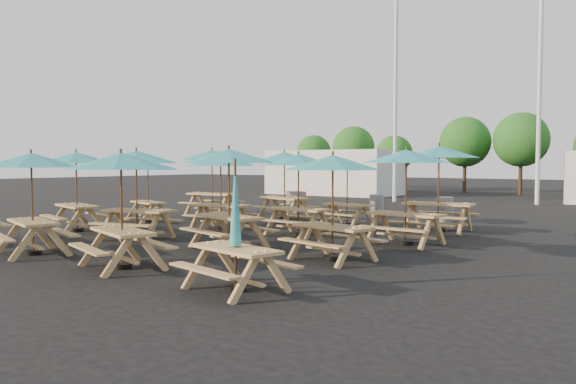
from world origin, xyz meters
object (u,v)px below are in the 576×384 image
Objects in this scene: picnic_unit_6 at (221,165)px; waste_bin_4 at (445,210)px; picnic_unit_11 at (347,169)px; picnic_unit_13 at (333,168)px; picnic_unit_8 at (121,167)px; picnic_unit_12 at (235,237)px; picnic_unit_3 at (212,158)px; picnic_unit_4 at (31,166)px; waste_bin_3 at (377,206)px; picnic_unit_2 at (148,169)px; waste_bin_0 at (293,201)px; picnic_unit_7 at (284,160)px; waste_bin_1 at (298,202)px; picnic_unit_10 at (298,164)px; waste_bin_2 at (300,202)px; picnic_unit_15 at (439,157)px; picnic_unit_1 at (76,162)px; picnic_unit_9 at (229,161)px; picnic_unit_5 at (136,162)px; picnic_unit_14 at (406,161)px.

waste_bin_4 is (4.89, 5.93, -1.54)m from picnic_unit_6.
picnic_unit_13 is (2.91, -5.87, 0.09)m from picnic_unit_11.
picnic_unit_8 reaches higher than picnic_unit_12.
picnic_unit_13 is (8.97, -6.11, -0.28)m from picnic_unit_3.
waste_bin_3 is (2.41, 12.09, -1.53)m from picnic_unit_4.
picnic_unit_2 is 2.89× the size of waste_bin_0.
picnic_unit_6 is 0.84× the size of picnic_unit_7.
picnic_unit_8 is 12.55m from waste_bin_1.
picnic_unit_10 is 2.68× the size of waste_bin_2.
picnic_unit_10 is 4.22m from picnic_unit_15.
waste_bin_2 is at bearing 178.74° from waste_bin_4.
picnic_unit_4 is at bearing -126.04° from picnic_unit_15.
picnic_unit_13 is (-0.15, 3.25, 1.05)m from picnic_unit_12.
waste_bin_0 is at bearing 128.81° from picnic_unit_8.
picnic_unit_4 is 12.43m from waste_bin_3.
picnic_unit_4 is at bearing -44.47° from picnic_unit_2.
picnic_unit_1 is 9.43m from picnic_unit_12.
picnic_unit_13 is at bearing -39.19° from picnic_unit_3.
picnic_unit_13 is 11.17m from waste_bin_1.
picnic_unit_6 reaches higher than waste_bin_3.
picnic_unit_13 is at bearing 65.82° from picnic_unit_8.
picnic_unit_7 is (3.40, 3.22, 0.28)m from picnic_unit_2.
picnic_unit_10 is (-0.05, 2.97, -0.07)m from picnic_unit_9.
waste_bin_0 is at bearing 154.58° from picnic_unit_11.
picnic_unit_1 is 6.53m from picnic_unit_8.
picnic_unit_5 is at bearing -78.33° from picnic_unit_7.
picnic_unit_10 reaches higher than waste_bin_4.
picnic_unit_7 is at bearing 134.81° from picnic_unit_10.
picnic_unit_3 is at bearing 126.56° from picnic_unit_4.
picnic_unit_11 is 0.94× the size of picnic_unit_13.
picnic_unit_4 is 8.63m from picnic_unit_14.
picnic_unit_12 is 0.85× the size of picnic_unit_13.
picnic_unit_8 is 3.01m from picnic_unit_9.
picnic_unit_15 reaches higher than picnic_unit_9.
waste_bin_2 is 6.06m from waste_bin_4.
picnic_unit_3 is 9.83m from picnic_unit_14.
picnic_unit_2 is at bearing 121.21° from picnic_unit_5.
picnic_unit_7 reaches higher than waste_bin_0.
picnic_unit_5 is 4.19m from picnic_unit_8.
picnic_unit_7 is 3.96m from waste_bin_3.
picnic_unit_3 is 9.02m from picnic_unit_15.
picnic_unit_4 is 6.57m from picnic_unit_13.
picnic_unit_11 is at bearing -38.10° from waste_bin_2.
picnic_unit_5 is at bearing -101.46° from picnic_unit_6.
picnic_unit_7 is (3.09, 6.18, 0.06)m from picnic_unit_1.
picnic_unit_2 is at bearing -142.78° from picnic_unit_11.
picnic_unit_8 is at bearing -71.03° from picnic_unit_6.
picnic_unit_8 is 1.15× the size of picnic_unit_11.
picnic_unit_11 is (-0.09, 2.93, -0.16)m from picnic_unit_10.
picnic_unit_14 reaches higher than picnic_unit_4.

